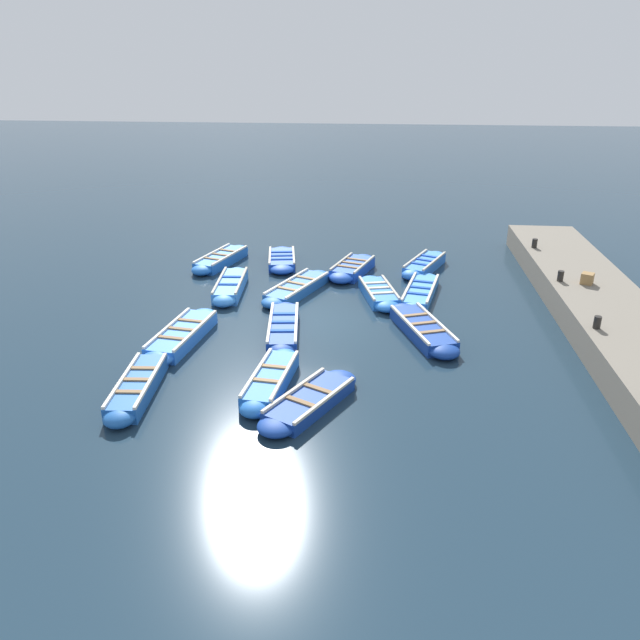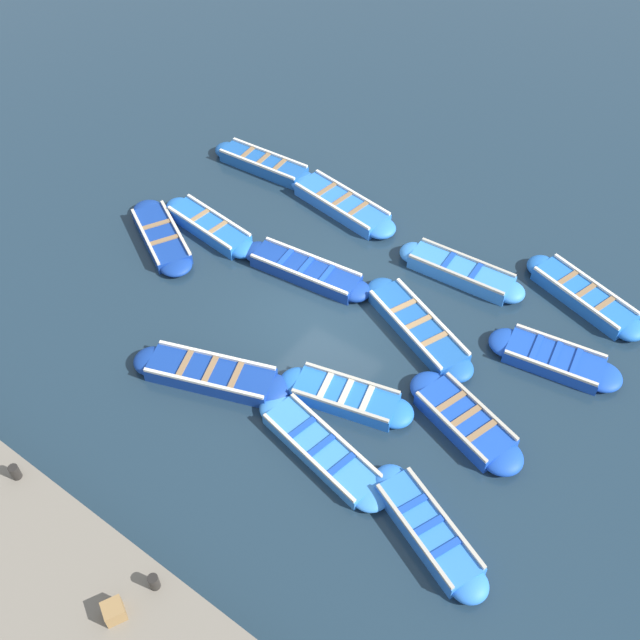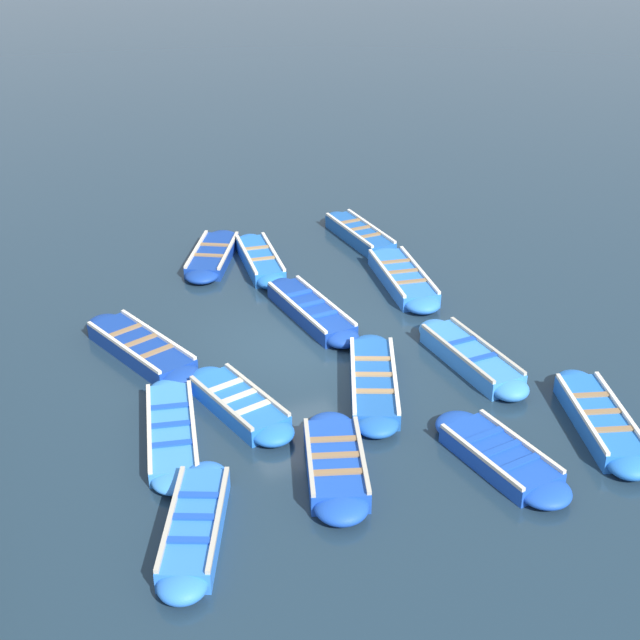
{
  "view_description": "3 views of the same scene",
  "coord_description": "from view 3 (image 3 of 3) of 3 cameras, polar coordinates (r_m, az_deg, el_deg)",
  "views": [
    {
      "loc": [
        -1.91,
        18.27,
        7.85
      ],
      "look_at": [
        -0.23,
        0.42,
        0.15
      ],
      "focal_mm": 35.0,
      "sensor_mm": 36.0,
      "label": 1
    },
    {
      "loc": [
        -10.79,
        -7.66,
        14.28
      ],
      "look_at": [
        -0.61,
        -0.3,
        0.44
      ],
      "focal_mm": 42.0,
      "sensor_mm": 36.0,
      "label": 2
    },
    {
      "loc": [
        -6.18,
        -16.59,
        9.99
      ],
      "look_at": [
        0.6,
        0.11,
        0.51
      ],
      "focal_mm": 50.0,
      "sensor_mm": 36.0,
      "label": 3
    }
  ],
  "objects": [
    {
      "name": "boat_near_quay",
      "position": [
        25.88,
        2.56,
        5.47
      ],
      "size": [
        0.99,
        3.67,
        0.45
      ],
      "color": "#1E59AD",
      "rests_on": "ground"
    },
    {
      "name": "boat_far_corner",
      "position": [
        18.0,
        -5.2,
        -5.39
      ],
      "size": [
        1.63,
        3.39,
        0.43
      ],
      "color": "blue",
      "rests_on": "ground"
    },
    {
      "name": "boat_inner_gap",
      "position": [
        19.76,
        9.63,
        -2.38
      ],
      "size": [
        1.04,
        3.68,
        0.47
      ],
      "color": "#3884E0",
      "rests_on": "ground"
    },
    {
      "name": "boat_tucked",
      "position": [
        17.45,
        -9.47,
        -7.03
      ],
      "size": [
        1.6,
        3.95,
        0.36
      ],
      "color": "#3884E0",
      "rests_on": "ground"
    },
    {
      "name": "boat_outer_right",
      "position": [
        24.25,
        -3.86,
        3.85
      ],
      "size": [
        1.14,
        3.53,
        0.45
      ],
      "color": "blue",
      "rests_on": "ground"
    },
    {
      "name": "boat_mid_row",
      "position": [
        15.12,
        -8.0,
        -12.97
      ],
      "size": [
        2.08,
        3.46,
        0.45
      ],
      "color": "blue",
      "rests_on": "ground"
    },
    {
      "name": "boat_centre",
      "position": [
        18.27,
        17.49,
        -6.14
      ],
      "size": [
        1.86,
        3.76,
        0.45
      ],
      "color": "blue",
      "rests_on": "ground"
    },
    {
      "name": "boat_end_of_row",
      "position": [
        23.24,
        5.31,
        2.68
      ],
      "size": [
        1.45,
        4.03,
        0.45
      ],
      "color": "blue",
      "rests_on": "ground"
    },
    {
      "name": "boat_bow_out",
      "position": [
        24.74,
        -6.89,
        4.12
      ],
      "size": [
        2.46,
        3.52,
        0.38
      ],
      "color": "navy",
      "rests_on": "ground"
    },
    {
      "name": "boat_stern_in",
      "position": [
        18.7,
        3.45,
        -3.98
      ],
      "size": [
        2.34,
        3.99,
        0.41
      ],
      "color": "#1E59AD",
      "rests_on": "ground"
    },
    {
      "name": "boat_outer_left",
      "position": [
        16.84,
        11.45,
        -8.58
      ],
      "size": [
        1.44,
        3.39,
        0.41
      ],
      "color": "#1947B7",
      "rests_on": "ground"
    },
    {
      "name": "boat_alongside",
      "position": [
        20.25,
        -11.39,
        -1.8
      ],
      "size": [
        2.18,
        4.03,
        0.44
      ],
      "color": "navy",
      "rests_on": "ground"
    },
    {
      "name": "boat_drifting",
      "position": [
        16.28,
        1.0,
        -9.23
      ],
      "size": [
        1.92,
        3.43,
        0.46
      ],
      "color": "#1947B7",
      "rests_on": "ground"
    },
    {
      "name": "ground_plane",
      "position": [
        20.33,
        -1.46,
        -1.71
      ],
      "size": [
        120.0,
        120.0,
        0.0
      ],
      "primitive_type": "plane",
      "color": "#1C303F"
    },
    {
      "name": "boat_broadside",
      "position": [
        21.49,
        -0.6,
        0.59
      ],
      "size": [
        1.22,
        3.93,
        0.43
      ],
      "color": "navy",
      "rests_on": "ground"
    }
  ]
}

